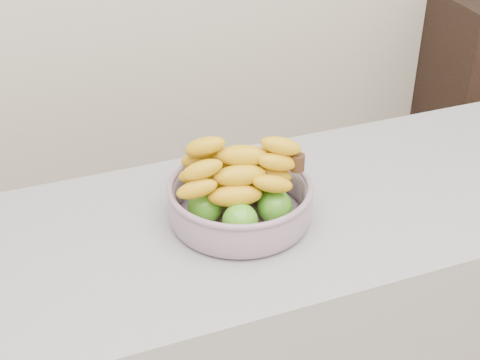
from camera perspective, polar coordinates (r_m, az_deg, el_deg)
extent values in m
cylinder|color=#A5B2C7|center=(1.45, 0.00, -3.16)|extent=(0.26, 0.26, 0.01)
torus|color=#A5B2C7|center=(1.40, 0.00, -0.55)|extent=(0.31, 0.31, 0.01)
sphere|color=#348216|center=(1.36, 0.01, -3.53)|extent=(0.07, 0.07, 0.07)
sphere|color=#348216|center=(1.40, 3.00, -2.26)|extent=(0.07, 0.07, 0.07)
sphere|color=#348216|center=(1.47, 1.75, -0.39)|extent=(0.07, 0.07, 0.07)
sphere|color=#348216|center=(1.47, -1.77, -0.40)|extent=(0.07, 0.07, 0.07)
sphere|color=#348216|center=(1.40, -2.99, -2.27)|extent=(0.07, 0.07, 0.07)
ellipsoid|color=yellow|center=(1.36, -0.42, -1.36)|extent=(0.20, 0.09, 0.05)
ellipsoid|color=yellow|center=(1.40, -0.42, -0.25)|extent=(0.20, 0.11, 0.05)
ellipsoid|color=yellow|center=(1.44, -0.42, 0.79)|extent=(0.19, 0.13, 0.05)
ellipsoid|color=yellow|center=(1.36, 0.00, 0.40)|extent=(0.20, 0.08, 0.05)
ellipsoid|color=yellow|center=(1.40, 0.00, 1.54)|extent=(0.19, 0.14, 0.05)
ellipsoid|color=yellow|center=(1.36, 0.26, 2.09)|extent=(0.20, 0.11, 0.05)
cylinder|color=#3A2412|center=(1.38, 4.92, 1.50)|extent=(0.03, 0.03, 0.03)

